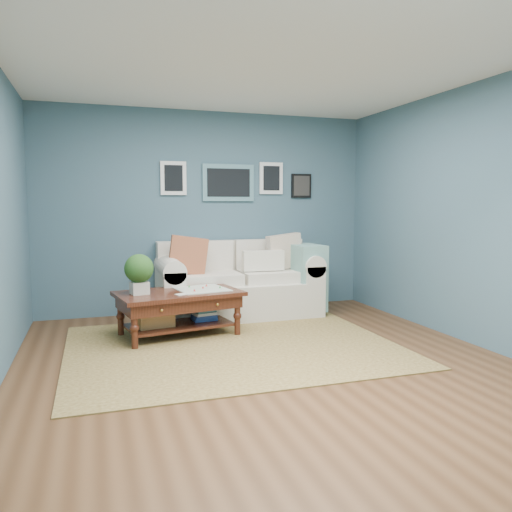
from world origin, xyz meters
name	(u,v)px	position (x,y,z in m)	size (l,w,h in m)	color
room_shell	(269,215)	(0.01, 0.06, 1.36)	(5.00, 5.02, 2.70)	brown
area_rug	(233,346)	(-0.17, 0.66, 0.01)	(3.29, 2.63, 0.01)	#563C19
loveseat	(245,282)	(0.38, 2.03, 0.44)	(2.11, 0.96, 1.08)	silver
coffee_table	(172,300)	(-0.69, 1.25, 0.41)	(1.44, 1.00, 0.93)	black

